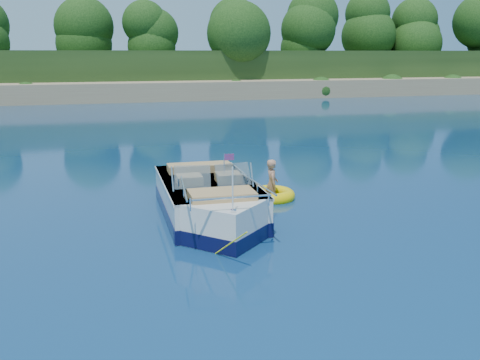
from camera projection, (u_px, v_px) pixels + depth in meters
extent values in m
plane|color=#0A234C|center=(259.00, 270.00, 9.64)|extent=(160.00, 160.00, 0.00)
cube|color=#947656|center=(124.00, 93.00, 45.12)|extent=(170.00, 8.00, 2.00)
cube|color=#1C3113|center=(110.00, 75.00, 70.31)|extent=(170.00, 56.00, 6.00)
cylinder|color=black|center=(119.00, 58.00, 48.22)|extent=(0.44, 0.44, 3.60)
sphere|color=black|center=(117.00, 19.00, 47.43)|extent=(5.94, 5.94, 5.94)
cylinder|color=black|center=(332.00, 63.00, 51.68)|extent=(0.44, 0.44, 2.60)
sphere|color=black|center=(333.00, 37.00, 51.10)|extent=(4.29, 4.29, 4.29)
cube|color=silver|center=(207.00, 202.00, 12.87)|extent=(2.16, 3.96, 1.09)
cube|color=silver|center=(224.00, 226.00, 11.13)|extent=(2.07, 2.07, 1.09)
cube|color=#0B0D35|center=(207.00, 208.00, 12.91)|extent=(2.20, 4.00, 0.31)
cube|color=#0B0D35|center=(224.00, 233.00, 11.16)|extent=(2.11, 2.11, 0.31)
cube|color=tan|center=(205.00, 187.00, 13.09)|extent=(1.72, 2.78, 0.10)
cube|color=silver|center=(207.00, 182.00, 12.75)|extent=(2.20, 3.96, 0.06)
cube|color=black|center=(193.00, 180.00, 14.88)|extent=(0.58, 0.38, 0.93)
cube|color=#8C9EA5|center=(192.00, 177.00, 11.89)|extent=(0.84, 0.40, 0.50)
cube|color=#8C9EA5|center=(233.00, 175.00, 12.11)|extent=(0.83, 0.36, 0.50)
cube|color=tan|center=(189.00, 184.00, 12.39)|extent=(0.58, 0.58, 0.41)
cube|color=tan|center=(228.00, 182.00, 12.61)|extent=(0.58, 0.58, 0.41)
cube|color=tan|center=(200.00, 171.00, 13.72)|extent=(1.63, 0.61, 0.39)
cube|color=tan|center=(222.00, 199.00, 11.19)|extent=(1.38, 0.81, 0.35)
cylinder|color=silver|center=(233.00, 189.00, 10.15)|extent=(0.03, 0.03, 0.88)
cube|color=red|center=(229.00, 157.00, 11.99)|extent=(0.23, 0.02, 0.14)
cube|color=silver|center=(233.00, 211.00, 10.20)|extent=(0.10, 0.06, 0.05)
cylinder|color=#FFF41B|center=(230.00, 244.00, 9.94)|extent=(0.38, 1.07, 0.79)
torus|color=yellow|center=(271.00, 195.00, 14.37)|extent=(1.61, 1.61, 0.34)
torus|color=red|center=(271.00, 195.00, 14.37)|extent=(1.33, 1.33, 0.11)
imported|color=tan|center=(271.00, 198.00, 14.48)|extent=(0.45, 0.80, 1.48)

